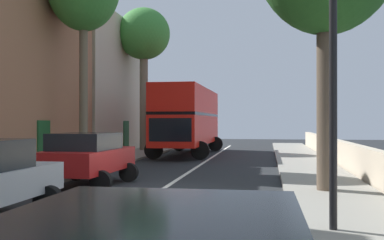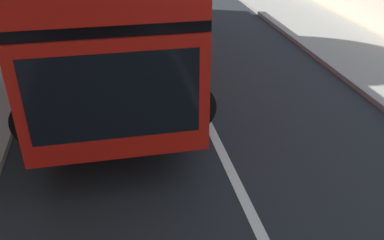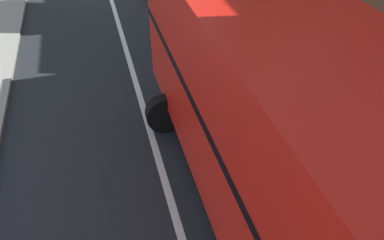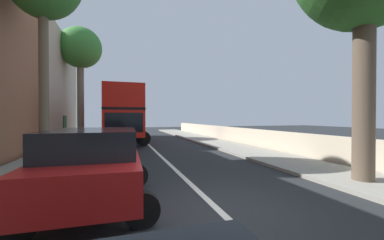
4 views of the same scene
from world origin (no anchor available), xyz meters
The scene contains 0 objects.
Camera 2 is at (-1.67, 5.26, 3.94)m, focal length 38.41 mm.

